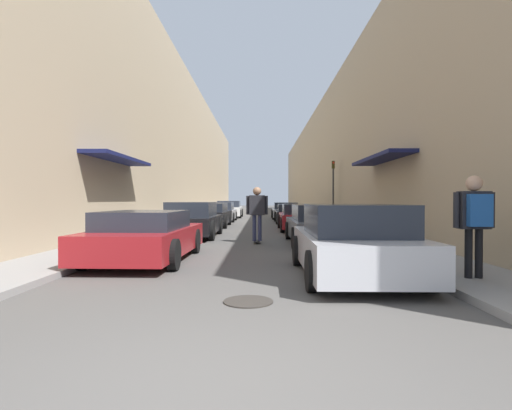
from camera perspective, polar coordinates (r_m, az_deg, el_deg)
The scene contains 19 objects.
ground at distance 28.89m, azimuth -0.11°, elevation -2.10°, with size 143.00×143.00×0.00m, color #4C4947.
curb_strip_left at distance 35.68m, azimuth -6.71°, elevation -1.47°, with size 1.80×65.00×0.12m.
curb_strip_right at distance 35.58m, azimuth 6.79°, elevation -1.47°, with size 1.80×65.00×0.12m.
building_row_left at distance 36.37m, azimuth -11.29°, elevation 7.31°, with size 4.90×65.00×11.21m.
building_row_right at distance 36.11m, azimuth 11.40°, elevation 5.75°, with size 4.90×65.00×9.19m.
parked_car_left_0 at distance 9.74m, azimuth -15.45°, elevation -4.32°, with size 2.06×4.37×1.18m.
parked_car_left_1 at distance 15.51m, azimuth -9.04°, elevation -2.16°, with size 1.96×4.43×1.35m.
parked_car_left_2 at distance 21.42m, azimuth -6.67°, elevation -1.44°, with size 2.09×4.60×1.26m.
parked_car_left_3 at distance 26.68m, azimuth -5.16°, elevation -1.03°, with size 2.07×4.15×1.27m.
parked_car_left_4 at distance 32.49m, azimuth -3.84°, elevation -0.63°, with size 2.09×4.73×1.35m.
parked_car_right_0 at distance 7.65m, azimuth 13.76°, elevation -5.22°, with size 2.02×4.07×1.35m.
parked_car_right_1 at distance 13.23m, azimuth 9.18°, elevation -2.82°, with size 2.09×4.53×1.28m.
parked_car_right_2 at distance 18.78m, azimuth 6.34°, elevation -1.78°, with size 1.99×4.38×1.24m.
parked_car_right_3 at distance 24.77m, azimuth 5.03°, elevation -1.24°, with size 2.00×4.69×1.17m.
parked_car_right_4 at distance 30.08m, azimuth 4.20°, elevation -0.84°, with size 2.03×4.56×1.24m.
skateboarder at distance 13.20m, azimuth 0.15°, elevation -0.50°, with size 0.71×0.78×1.86m.
manhole_cover at distance 5.76m, azimuth -1.12°, elevation -13.61°, with size 0.70×0.70×0.02m.
traffic_light at distance 23.88m, azimuth 10.97°, elevation 2.90°, with size 0.16×0.22×3.60m.
pedestrian at distance 7.61m, azimuth 28.80°, elevation -1.14°, with size 0.69×0.38×1.73m.
Camera 1 is at (0.40, -2.85, 1.44)m, focal length 28.00 mm.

